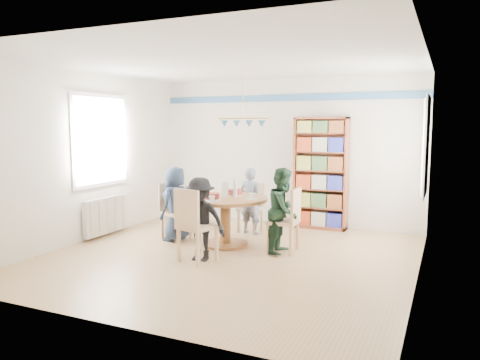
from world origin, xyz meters
The scene contains 14 objects.
ground centered at (0.00, 0.00, 0.00)m, with size 5.00×5.00×0.00m, color tan.
room_shell centered at (-0.26, 0.87, 1.65)m, with size 5.00×5.00×5.00m.
radiator centered at (-2.42, 0.30, 0.35)m, with size 0.12×1.00×0.60m.
dining_table centered at (-0.32, 0.56, 0.56)m, with size 1.30×1.30×0.75m.
chair_left centered at (-1.30, 0.62, 0.50)m, with size 0.51×0.51×0.91m.
chair_right centered at (0.69, 0.58, 0.52)m, with size 0.43×0.43×0.94m.
chair_far centered at (-0.32, 1.63, 0.47)m, with size 0.41×0.41×0.85m.
chair_near centered at (-0.32, -0.44, 0.56)m, with size 0.56×0.56×1.01m.
person_left centered at (-1.19, 0.51, 0.60)m, with size 0.58×0.38×1.20m, color #1A2539.
person_right centered at (0.63, 0.53, 0.62)m, with size 0.60×0.47×1.24m, color black.
person_far centered at (-0.27, 1.45, 0.57)m, with size 0.41×0.27×1.13m, color gray.
person_near centered at (-0.28, -0.31, 0.57)m, with size 0.74×0.43×1.15m, color black.
bookshelf centered at (0.71, 2.34, 0.98)m, with size 0.95×0.28×1.99m.
tableware centered at (-0.34, 0.59, 0.81)m, with size 1.07×1.07×0.28m.
Camera 1 is at (2.78, -5.81, 1.85)m, focal length 35.00 mm.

